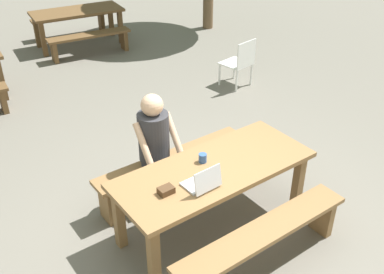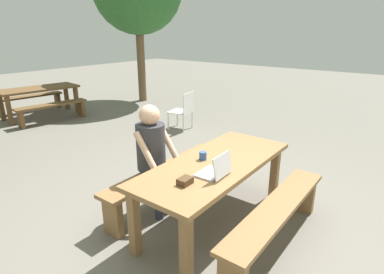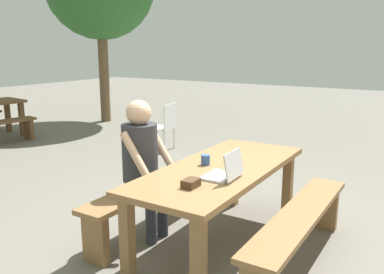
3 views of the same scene
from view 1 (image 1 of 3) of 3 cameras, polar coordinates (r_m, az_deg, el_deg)
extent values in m
plane|color=slate|center=(4.81, 2.62, -11.07)|extent=(30.00, 30.00, 0.00)
cube|color=olive|center=(4.36, 2.85, -4.12)|extent=(2.01, 0.82, 0.05)
cube|color=olive|center=(4.02, -4.88, -14.99)|extent=(0.09, 0.09, 0.69)
cube|color=olive|center=(4.94, 13.31, -5.61)|extent=(0.09, 0.09, 0.69)
cube|color=olive|center=(4.42, -9.24, -10.12)|extent=(0.09, 0.09, 0.69)
cube|color=olive|center=(5.27, 8.32, -2.39)|extent=(0.09, 0.09, 0.69)
cube|color=olive|center=(4.13, 9.13, -11.78)|extent=(1.88, 0.30, 0.05)
cube|color=olive|center=(4.79, 16.21, -9.45)|extent=(0.08, 0.24, 0.43)
cube|color=olive|center=(4.99, -2.40, -2.74)|extent=(1.88, 0.30, 0.05)
cube|color=olive|center=(4.81, -10.72, -8.34)|extent=(0.08, 0.24, 0.43)
cube|color=olive|center=(5.55, 4.84, -1.88)|extent=(0.08, 0.24, 0.43)
cube|color=silver|center=(4.12, 0.89, -5.91)|extent=(0.30, 0.22, 0.02)
cube|color=silver|center=(3.97, 2.06, -5.46)|extent=(0.29, 0.06, 0.21)
cube|color=black|center=(3.98, 2.00, -5.40)|extent=(0.27, 0.05, 0.19)
cube|color=#4C331E|center=(4.01, -3.31, -6.78)|extent=(0.14, 0.10, 0.06)
cylinder|color=#335693|center=(4.40, 1.37, -2.68)|extent=(0.08, 0.08, 0.09)
cylinder|color=#333847|center=(4.85, -4.36, -7.06)|extent=(0.10, 0.10, 0.47)
cylinder|color=#333847|center=(4.93, -2.58, -6.30)|extent=(0.10, 0.10, 0.47)
cube|color=#333847|center=(4.79, -4.16, -3.54)|extent=(0.28, 0.28, 0.12)
cylinder|color=#333338|center=(4.69, -4.89, 0.04)|extent=(0.33, 0.33, 0.53)
cylinder|color=#DBAD89|center=(4.52, -6.21, -0.90)|extent=(0.07, 0.32, 0.41)
cylinder|color=#DBAD89|center=(4.68, -2.35, 0.52)|extent=(0.07, 0.32, 0.41)
sphere|color=#DBAD89|center=(4.51, -5.10, 4.05)|extent=(0.23, 0.23, 0.23)
cube|color=white|center=(7.65, 5.59, 9.30)|extent=(0.50, 0.50, 0.02)
cube|color=white|center=(7.45, 6.93, 10.41)|extent=(0.44, 0.08, 0.42)
cylinder|color=white|center=(7.97, 5.37, 8.69)|extent=(0.04, 0.04, 0.38)
cylinder|color=white|center=(7.71, 3.51, 7.95)|extent=(0.04, 0.04, 0.38)
cylinder|color=white|center=(7.76, 7.51, 7.89)|extent=(0.04, 0.04, 0.38)
cylinder|color=white|center=(7.48, 5.68, 7.10)|extent=(0.04, 0.04, 0.38)
cube|color=brown|center=(7.71, -23.07, 6.72)|extent=(0.10, 0.10, 0.70)
cube|color=brown|center=(7.40, -22.87, 4.35)|extent=(0.10, 0.25, 0.38)
cube|color=brown|center=(9.69, -14.44, 15.19)|extent=(1.88, 1.00, 0.05)
cube|color=brown|center=(9.36, -18.37, 11.69)|extent=(0.10, 0.10, 0.68)
cube|color=brown|center=(9.75, -9.07, 13.62)|extent=(0.10, 0.10, 0.68)
cube|color=brown|center=(9.90, -19.13, 12.60)|extent=(0.10, 0.10, 0.68)
cube|color=brown|center=(10.27, -10.27, 14.43)|extent=(0.10, 0.10, 0.68)
cube|color=brown|center=(9.13, -12.94, 12.49)|extent=(1.64, 0.50, 0.05)
cube|color=brown|center=(9.04, -17.08, 10.26)|extent=(0.11, 0.25, 0.39)
cube|color=brown|center=(9.40, -8.61, 12.07)|extent=(0.11, 0.25, 0.39)
cube|color=brown|center=(10.41, -15.33, 14.50)|extent=(1.64, 0.50, 0.05)
cube|color=brown|center=(10.34, -18.99, 12.53)|extent=(0.11, 0.25, 0.39)
cube|color=brown|center=(10.65, -11.43, 14.12)|extent=(0.11, 0.25, 0.39)
camera|label=2|loc=(1.63, -36.88, -23.18)|focal=29.26mm
camera|label=3|loc=(2.02, -47.25, -29.81)|focal=37.71mm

